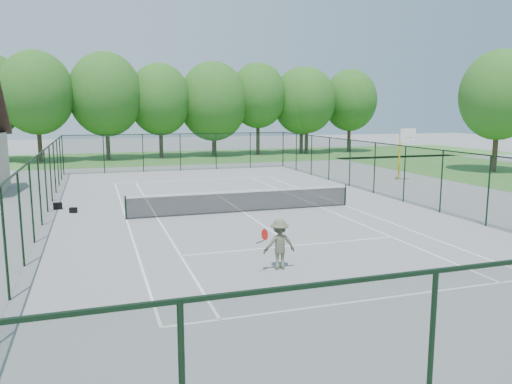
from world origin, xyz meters
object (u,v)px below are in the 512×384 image
basketball_goal (404,144)px  tennis_player (279,244)px  tennis_net (243,200)px  sports_bag_a (58,206)px

basketball_goal → tennis_player: (-15.32, -15.98, -1.78)m
tennis_net → basketball_goal: size_ratio=3.04×
basketball_goal → tennis_player: 22.21m
sports_bag_a → tennis_net: bearing=-29.7°
tennis_player → basketball_goal: bearing=46.2°
tennis_net → basketball_goal: (13.89, 7.25, 1.99)m
tennis_net → tennis_player: tennis_player is taller
sports_bag_a → tennis_player: size_ratio=0.20×
tennis_net → sports_bag_a: bearing=157.5°
tennis_net → basketball_goal: basketball_goal is taller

